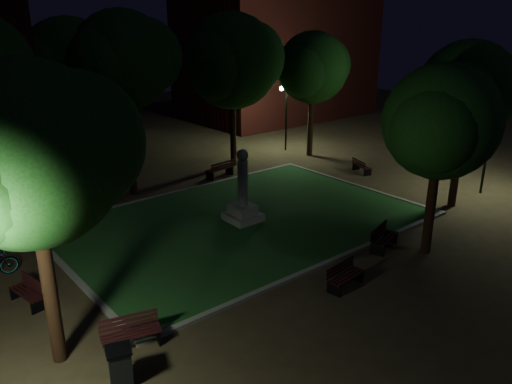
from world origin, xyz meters
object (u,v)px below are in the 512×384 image
at_px(bench_right_side, 361,167).
at_px(bench_west_near, 131,333).
at_px(trash_bin, 120,366).
at_px(bench_near_right, 383,238).
at_px(bench_near_left, 344,276).
at_px(monument, 243,201).
at_px(bench_far_side, 220,170).
at_px(bench_left_side, 29,293).

bearing_deg(bench_right_side, bench_west_near, 129.99).
bearing_deg(bench_right_side, trash_bin, 132.34).
bearing_deg(trash_bin, bench_near_right, 3.44).
height_order(bench_near_left, bench_west_near, bench_west_near).
height_order(monument, bench_west_near, monument).
bearing_deg(bench_near_right, trash_bin, 167.00).
height_order(monument, bench_far_side, monument).
bearing_deg(bench_near_right, bench_west_near, 160.71).
bearing_deg(monument, bench_west_near, -147.15).
bearing_deg(bench_near_right, bench_right_side, 27.60).
xyz_separation_m(bench_near_right, bench_right_side, (7.19, 6.96, -0.05)).
bearing_deg(monument, bench_near_left, -97.42).
xyz_separation_m(bench_west_near, bench_right_side, (17.52, 6.44, -0.05)).
relative_size(monument, bench_west_near, 1.89).
height_order(monument, bench_left_side, monument).
bearing_deg(bench_left_side, bench_right_side, 86.38).
distance_m(monument, trash_bin, 10.63).
relative_size(bench_west_near, bench_left_side, 1.08).
bearing_deg(bench_left_side, bench_far_side, 108.52).
relative_size(monument, bench_far_side, 1.83).
xyz_separation_m(monument, bench_right_side, (9.76, 1.43, -0.59)).
bearing_deg(bench_right_side, bench_left_side, 117.10).
height_order(bench_west_near, bench_right_side, bench_west_near).
bearing_deg(bench_near_left, bench_far_side, 66.32).
relative_size(bench_near_right, bench_far_side, 0.97).
bearing_deg(trash_bin, bench_right_side, 22.53).
bearing_deg(bench_west_near, bench_left_side, 124.96).
distance_m(monument, bench_right_side, 9.88).
xyz_separation_m(monument, bench_near_right, (2.56, -5.53, -0.54)).
distance_m(bench_left_side, bench_right_side, 19.14).
bearing_deg(bench_west_near, bench_near_left, 2.31).
distance_m(bench_right_side, trash_bin, 19.90).
bearing_deg(bench_near_left, monument, 76.20).
bearing_deg(trash_bin, bench_left_side, 96.67).
height_order(bench_near_left, trash_bin, trash_bin).
relative_size(bench_left_side, bench_right_side, 1.04).
xyz_separation_m(bench_left_side, bench_right_side, (18.99, 2.43, -0.02)).
distance_m(bench_left_side, bench_far_side, 14.08).
distance_m(bench_near_left, bench_west_near, 7.08).
bearing_deg(bench_west_near, bench_near_right, 12.01).
distance_m(bench_west_near, trash_bin, 1.47).
relative_size(bench_right_side, bench_far_side, 0.86).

